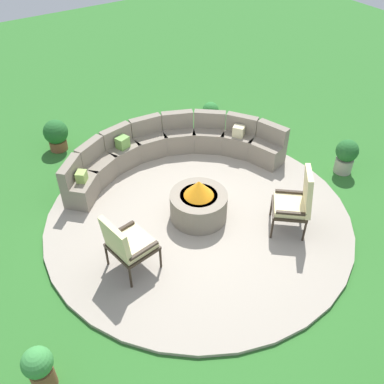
{
  "coord_description": "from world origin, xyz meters",
  "views": [
    {
      "loc": [
        -3.06,
        -4.5,
        5.07
      ],
      "look_at": [
        0.0,
        0.2,
        0.45
      ],
      "focal_mm": 40.97,
      "sensor_mm": 36.0,
      "label": 1
    }
  ],
  "objects_px": {
    "fire_pit": "(199,203)",
    "potted_plant_0": "(56,134)",
    "potted_plant_4": "(39,368)",
    "lounge_chair_front_left": "(127,243)",
    "potted_plant_1": "(346,155)",
    "curved_stone_bench": "(170,149)",
    "lounge_chair_front_right": "(297,201)",
    "potted_plant_5": "(211,113)"
  },
  "relations": [
    {
      "from": "lounge_chair_front_right",
      "to": "potted_plant_1",
      "type": "height_order",
      "value": "lounge_chair_front_right"
    },
    {
      "from": "lounge_chair_front_left",
      "to": "lounge_chair_front_right",
      "type": "bearing_deg",
      "value": 65.9
    },
    {
      "from": "fire_pit",
      "to": "curved_stone_bench",
      "type": "bearing_deg",
      "value": 76.01
    },
    {
      "from": "lounge_chair_front_left",
      "to": "potted_plant_4",
      "type": "height_order",
      "value": "lounge_chair_front_left"
    },
    {
      "from": "curved_stone_bench",
      "to": "lounge_chair_front_right",
      "type": "relative_size",
      "value": 3.6
    },
    {
      "from": "fire_pit",
      "to": "potted_plant_0",
      "type": "xyz_separation_m",
      "value": [
        -1.24,
        3.34,
        0.0
      ]
    },
    {
      "from": "potted_plant_0",
      "to": "potted_plant_1",
      "type": "distance_m",
      "value": 5.7
    },
    {
      "from": "lounge_chair_front_right",
      "to": "potted_plant_5",
      "type": "height_order",
      "value": "lounge_chair_front_right"
    },
    {
      "from": "curved_stone_bench",
      "to": "lounge_chair_front_right",
      "type": "xyz_separation_m",
      "value": [
        0.73,
        -2.67,
        0.28
      ]
    },
    {
      "from": "fire_pit",
      "to": "lounge_chair_front_right",
      "type": "bearing_deg",
      "value": -43.37
    },
    {
      "from": "fire_pit",
      "to": "potted_plant_1",
      "type": "relative_size",
      "value": 1.39
    },
    {
      "from": "potted_plant_1",
      "to": "potted_plant_5",
      "type": "xyz_separation_m",
      "value": [
        -1.14,
        2.82,
        -0.07
      ]
    },
    {
      "from": "potted_plant_0",
      "to": "potted_plant_1",
      "type": "bearing_deg",
      "value": -40.84
    },
    {
      "from": "potted_plant_4",
      "to": "potted_plant_5",
      "type": "relative_size",
      "value": 1.25
    },
    {
      "from": "potted_plant_0",
      "to": "potted_plant_4",
      "type": "bearing_deg",
      "value": -111.58
    },
    {
      "from": "potted_plant_4",
      "to": "potted_plant_5",
      "type": "bearing_deg",
      "value": 37.24
    },
    {
      "from": "potted_plant_4",
      "to": "potted_plant_5",
      "type": "xyz_separation_m",
      "value": [
        5.06,
        3.84,
        -0.08
      ]
    },
    {
      "from": "fire_pit",
      "to": "potted_plant_4",
      "type": "relative_size",
      "value": 1.41
    },
    {
      "from": "potted_plant_1",
      "to": "lounge_chair_front_left",
      "type": "bearing_deg",
      "value": -179.92
    },
    {
      "from": "lounge_chair_front_left",
      "to": "potted_plant_1",
      "type": "distance_m",
      "value": 4.57
    },
    {
      "from": "fire_pit",
      "to": "potted_plant_4",
      "type": "bearing_deg",
      "value": -155.62
    },
    {
      "from": "lounge_chair_front_right",
      "to": "potted_plant_5",
      "type": "distance_m",
      "value": 3.6
    },
    {
      "from": "potted_plant_1",
      "to": "lounge_chair_front_right",
      "type": "bearing_deg",
      "value": -161.0
    },
    {
      "from": "fire_pit",
      "to": "potted_plant_4",
      "type": "xyz_separation_m",
      "value": [
        -3.12,
        -1.41,
        0.02
      ]
    },
    {
      "from": "curved_stone_bench",
      "to": "potted_plant_5",
      "type": "xyz_separation_m",
      "value": [
        1.54,
        0.83,
        -0.06
      ]
    },
    {
      "from": "potted_plant_4",
      "to": "potted_plant_0",
      "type": "bearing_deg",
      "value": 68.42
    },
    {
      "from": "lounge_chair_front_right",
      "to": "potted_plant_1",
      "type": "distance_m",
      "value": 2.08
    },
    {
      "from": "curved_stone_bench",
      "to": "potted_plant_5",
      "type": "relative_size",
      "value": 7.6
    },
    {
      "from": "curved_stone_bench",
      "to": "lounge_chair_front_left",
      "type": "height_order",
      "value": "lounge_chair_front_left"
    },
    {
      "from": "curved_stone_bench",
      "to": "potted_plant_4",
      "type": "bearing_deg",
      "value": -139.37
    },
    {
      "from": "potted_plant_1",
      "to": "potted_plant_5",
      "type": "relative_size",
      "value": 1.26
    },
    {
      "from": "curved_stone_bench",
      "to": "potted_plant_0",
      "type": "distance_m",
      "value": 2.38
    },
    {
      "from": "fire_pit",
      "to": "potted_plant_0",
      "type": "height_order",
      "value": "fire_pit"
    },
    {
      "from": "lounge_chair_front_left",
      "to": "potted_plant_4",
      "type": "xyz_separation_m",
      "value": [
        -1.63,
        -1.02,
        -0.22
      ]
    },
    {
      "from": "curved_stone_bench",
      "to": "potted_plant_4",
      "type": "height_order",
      "value": "curved_stone_bench"
    },
    {
      "from": "curved_stone_bench",
      "to": "potted_plant_1",
      "type": "relative_size",
      "value": 6.02
    },
    {
      "from": "fire_pit",
      "to": "potted_plant_5",
      "type": "distance_m",
      "value": 3.11
    },
    {
      "from": "lounge_chair_front_right",
      "to": "potted_plant_4",
      "type": "height_order",
      "value": "lounge_chair_front_right"
    },
    {
      "from": "fire_pit",
      "to": "lounge_chair_front_left",
      "type": "bearing_deg",
      "value": -165.06
    },
    {
      "from": "curved_stone_bench",
      "to": "potted_plant_5",
      "type": "bearing_deg",
      "value": 28.22
    },
    {
      "from": "potted_plant_4",
      "to": "potted_plant_5",
      "type": "distance_m",
      "value": 6.35
    },
    {
      "from": "lounge_chair_front_left",
      "to": "lounge_chair_front_right",
      "type": "distance_m",
      "value": 2.7
    }
  ]
}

